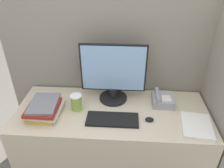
{
  "coord_description": "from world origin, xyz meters",
  "views": [
    {
      "loc": [
        0.09,
        -1.05,
        1.84
      ],
      "look_at": [
        -0.0,
        0.35,
        0.98
      ],
      "focal_mm": 35.0,
      "sensor_mm": 36.0,
      "label": 1
    }
  ],
  "objects_px": {
    "keyboard": "(112,119)",
    "mouse": "(149,119)",
    "monitor": "(113,75)",
    "coffee_cup": "(76,102)",
    "book_stack": "(44,109)",
    "desk_telephone": "(162,99)"
  },
  "relations": [
    {
      "from": "keyboard",
      "to": "monitor",
      "type": "bearing_deg",
      "value": 92.84
    },
    {
      "from": "monitor",
      "to": "mouse",
      "type": "relative_size",
      "value": 8.01
    },
    {
      "from": "keyboard",
      "to": "book_stack",
      "type": "distance_m",
      "value": 0.53
    },
    {
      "from": "monitor",
      "to": "keyboard",
      "type": "distance_m",
      "value": 0.36
    },
    {
      "from": "mouse",
      "to": "book_stack",
      "type": "xyz_separation_m",
      "value": [
        -0.8,
        0.02,
        0.04
      ]
    },
    {
      "from": "monitor",
      "to": "coffee_cup",
      "type": "height_order",
      "value": "monitor"
    },
    {
      "from": "coffee_cup",
      "to": "book_stack",
      "type": "height_order",
      "value": "coffee_cup"
    },
    {
      "from": "keyboard",
      "to": "mouse",
      "type": "height_order",
      "value": "mouse"
    },
    {
      "from": "coffee_cup",
      "to": "keyboard",
      "type": "bearing_deg",
      "value": -22.22
    },
    {
      "from": "mouse",
      "to": "coffee_cup",
      "type": "distance_m",
      "value": 0.58
    },
    {
      "from": "keyboard",
      "to": "coffee_cup",
      "type": "height_order",
      "value": "coffee_cup"
    },
    {
      "from": "mouse",
      "to": "book_stack",
      "type": "height_order",
      "value": "book_stack"
    },
    {
      "from": "keyboard",
      "to": "desk_telephone",
      "type": "height_order",
      "value": "desk_telephone"
    },
    {
      "from": "keyboard",
      "to": "book_stack",
      "type": "bearing_deg",
      "value": 175.84
    },
    {
      "from": "book_stack",
      "to": "desk_telephone",
      "type": "distance_m",
      "value": 0.94
    },
    {
      "from": "keyboard",
      "to": "coffee_cup",
      "type": "xyz_separation_m",
      "value": [
        -0.29,
        0.12,
        0.06
      ]
    },
    {
      "from": "mouse",
      "to": "book_stack",
      "type": "distance_m",
      "value": 0.8
    },
    {
      "from": "keyboard",
      "to": "book_stack",
      "type": "relative_size",
      "value": 1.35
    },
    {
      "from": "monitor",
      "to": "book_stack",
      "type": "xyz_separation_m",
      "value": [
        -0.51,
        -0.24,
        -0.18
      ]
    },
    {
      "from": "monitor",
      "to": "keyboard",
      "type": "xyz_separation_m",
      "value": [
        0.01,
        -0.28,
        -0.22
      ]
    },
    {
      "from": "mouse",
      "to": "book_stack",
      "type": "relative_size",
      "value": 0.23
    },
    {
      "from": "mouse",
      "to": "desk_telephone",
      "type": "bearing_deg",
      "value": 62.17
    }
  ]
}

